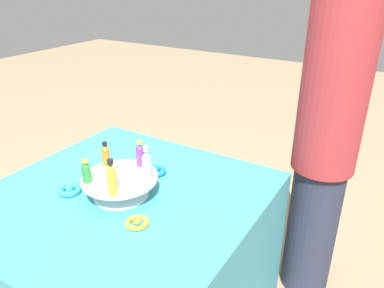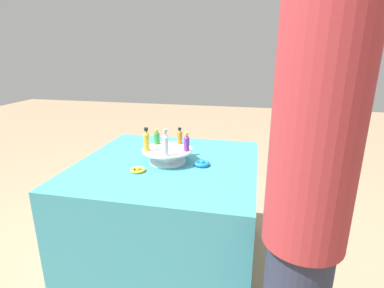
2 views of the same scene
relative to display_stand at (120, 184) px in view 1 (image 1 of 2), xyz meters
name	(u,v)px [view 1 (image 1 of 2)]	position (x,y,z in m)	size (l,w,h in m)	color
party_table	(128,265)	(0.00, 0.00, -0.42)	(1.06, 1.06, 0.73)	teal
display_stand	(120,184)	(0.00, 0.00, 0.00)	(0.30, 0.30, 0.08)	white
bottle_amber	(106,155)	(0.11, -0.05, 0.08)	(0.03, 0.03, 0.10)	#AD6B19
bottle_green	(86,172)	(0.08, 0.09, 0.08)	(0.04, 0.04, 0.10)	#288438
bottle_gold	(112,178)	(-0.06, 0.10, 0.10)	(0.03, 0.03, 0.14)	gold
bottle_clear	(147,166)	(-0.12, -0.03, 0.10)	(0.03, 0.03, 0.15)	silver
bottle_purple	(140,154)	(-0.01, -0.12, 0.09)	(0.03, 0.03, 0.11)	#702D93
ribbon_bow_teal	(69,190)	(0.19, 0.09, -0.04)	(0.09, 0.09, 0.03)	#2DB7CC
ribbon_bow_gold	(137,223)	(-0.18, 0.12, -0.04)	(0.09, 0.09, 0.02)	gold
ribbon_bow_blue	(155,171)	(-0.01, -0.21, -0.04)	(0.09, 0.09, 0.03)	blue
person_figure	(326,139)	(-0.63, -0.70, 0.08)	(0.29, 0.29, 1.70)	#282D42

